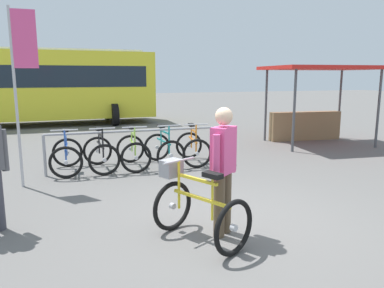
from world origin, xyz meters
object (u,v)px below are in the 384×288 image
at_px(featured_bicycle, 196,205).
at_px(banner_flag, 21,64).
at_px(racked_bike_orange, 193,148).
at_px(person_with_featured_bike, 223,166).
at_px(racked_bike_lime, 133,151).
at_px(racked_bike_black, 101,153).
at_px(market_stall, 314,97).
at_px(racked_bike_blue, 67,155).
at_px(racked_bike_teal, 164,149).
at_px(bus_distant, 29,83).

distance_m(featured_bicycle, banner_flag, 4.22).
bearing_deg(featured_bicycle, racked_bike_orange, 71.59).
xyz_separation_m(racked_bike_orange, person_with_featured_bike, (-0.94, -3.91, 0.54)).
distance_m(racked_bike_lime, banner_flag, 2.89).
xyz_separation_m(racked_bike_black, market_stall, (6.50, 1.49, 1.03)).
bearing_deg(market_stall, featured_bicycle, -136.33).
relative_size(racked_bike_lime, market_stall, 0.34).
height_order(racked_bike_black, featured_bicycle, same).
bearing_deg(racked_bike_black, featured_bicycle, -78.79).
bearing_deg(featured_bicycle, racked_bike_blue, 110.51).
bearing_deg(racked_bike_orange, featured_bicycle, -108.41).
bearing_deg(person_with_featured_bike, racked_bike_black, 106.45).
bearing_deg(racked_bike_orange, banner_flag, -167.24).
relative_size(featured_bicycle, banner_flag, 0.39).
bearing_deg(racked_bike_lime, market_stall, 14.45).
xyz_separation_m(racked_bike_black, racked_bike_teal, (1.40, -0.01, 0.00)).
height_order(racked_bike_lime, market_stall, market_stall).
bearing_deg(racked_bike_blue, person_with_featured_bike, -64.71).
bearing_deg(banner_flag, featured_bicycle, -55.86).
height_order(racked_bike_teal, featured_bicycle, same).
bearing_deg(person_with_featured_bike, featured_bicycle, -175.16).
height_order(racked_bike_blue, market_stall, market_stall).
bearing_deg(racked_bike_teal, racked_bike_lime, 179.43).
distance_m(racked_bike_blue, bus_distant, 8.80).
bearing_deg(bus_distant, person_with_featured_bike, -75.71).
height_order(racked_bike_lime, banner_flag, banner_flag).
height_order(racked_bike_black, racked_bike_orange, same).
height_order(person_with_featured_bike, market_stall, market_stall).
height_order(racked_bike_blue, bus_distant, bus_distant).
distance_m(racked_bike_black, racked_bike_lime, 0.70).
height_order(racked_bike_orange, featured_bicycle, same).
xyz_separation_m(racked_bike_orange, featured_bicycle, (-1.31, -3.95, 0.08)).
bearing_deg(racked_bike_teal, person_with_featured_bike, -93.47).
bearing_deg(racked_bike_lime, racked_bike_blue, 179.43).
bearing_deg(racked_bike_orange, person_with_featured_bike, -103.47).
bearing_deg(person_with_featured_bike, market_stall, 45.45).
bearing_deg(racked_bike_black, racked_bike_blue, 179.43).
height_order(racked_bike_teal, banner_flag, banner_flag).
height_order(person_with_featured_bike, bus_distant, bus_distant).
bearing_deg(racked_bike_orange, market_stall, 18.93).
distance_m(racked_bike_orange, bus_distant, 9.65).
distance_m(racked_bike_blue, person_with_featured_bike, 4.39).
height_order(featured_bicycle, person_with_featured_bike, person_with_featured_bike).
xyz_separation_m(racked_bike_teal, bus_distant, (-3.43, 8.61, 1.37)).
bearing_deg(market_stall, racked_bike_orange, -161.07).
relative_size(racked_bike_black, banner_flag, 0.35).
bearing_deg(racked_bike_blue, racked_bike_black, -0.57).
bearing_deg(racked_bike_blue, racked_bike_teal, -0.57).
relative_size(bus_distant, banner_flag, 3.14).
relative_size(racked_bike_blue, racked_bike_black, 1.01).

